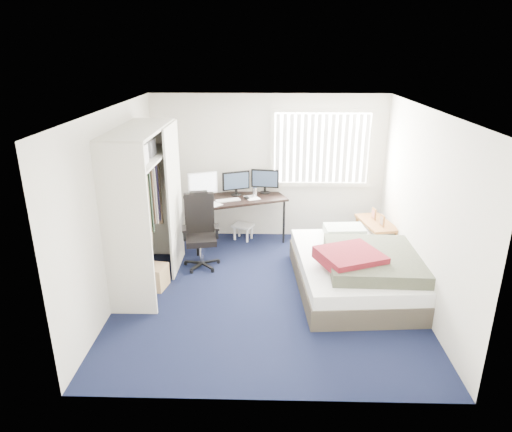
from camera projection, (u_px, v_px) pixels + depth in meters
The scene contains 10 objects.
ground at pixel (267, 291), 6.37m from camera, with size 4.20×4.20×0.00m, color black.
room_shell at pixel (268, 188), 5.85m from camera, with size 4.20×4.20×4.20m.
window_assembly at pixel (321, 148), 7.71m from camera, with size 1.72×0.09×1.32m.
closet at pixel (145, 192), 6.20m from camera, with size 0.64×1.84×2.22m.
desk at pixel (235, 196), 7.74m from camera, with size 1.81×1.32×1.27m.
office_chair at pixel (201, 238), 7.02m from camera, with size 0.63×0.63×1.16m.
footstool at pixel (243, 228), 8.04m from camera, with size 0.41×0.38×0.27m.
nightstand at pixel (376, 226), 7.33m from camera, with size 0.58×0.91×0.76m.
bed at pixel (358, 269), 6.36m from camera, with size 1.78×2.27×0.71m.
pine_box at pixel (151, 276), 6.44m from camera, with size 0.44×0.33×0.33m, color tan.
Camera 1 is at (-0.01, -5.62, 3.19)m, focal length 32.00 mm.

